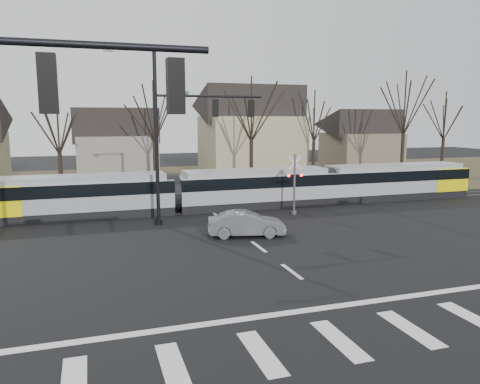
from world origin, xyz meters
name	(u,v)px	position (x,y,z in m)	size (l,w,h in m)	color
ground	(314,288)	(0.00, 0.00, 0.00)	(140.00, 140.00, 0.00)	black
grass_verge	(171,181)	(0.00, 32.00, 0.01)	(140.00, 28.00, 0.01)	#38331E
crosswalk	(375,334)	(0.00, -4.00, 0.01)	(27.00, 2.60, 0.01)	silver
stop_line	(338,306)	(0.00, -1.80, 0.01)	(28.00, 0.35, 0.01)	silver
lane_dashes	(209,210)	(0.00, 16.00, 0.01)	(0.18, 30.00, 0.01)	silver
rail_pair	(210,210)	(0.00, 15.80, 0.03)	(90.00, 1.52, 0.06)	#59595E
tram	(254,187)	(3.28, 16.00, 1.48)	(35.86, 2.66, 2.72)	gray
sedan	(246,224)	(0.10, 8.20, 0.68)	(4.35, 2.32, 1.36)	slate
signal_pole_far	(183,129)	(-2.41, 12.50, 5.70)	(9.28, 0.44, 10.20)	black
rail_crossing_signal	(294,186)	(5.00, 12.79, 1.89)	(1.08, 0.36, 4.00)	#59595B
tree_row	(203,133)	(2.00, 26.00, 5.00)	(59.20, 7.20, 10.00)	black
house_b	(116,141)	(-5.00, 36.00, 3.97)	(8.64, 7.56, 7.65)	gray
house_c	(251,128)	(9.00, 33.00, 5.23)	(10.80, 8.64, 10.10)	tan
house_d	(361,138)	(24.00, 35.00, 3.97)	(8.64, 7.56, 7.65)	brown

